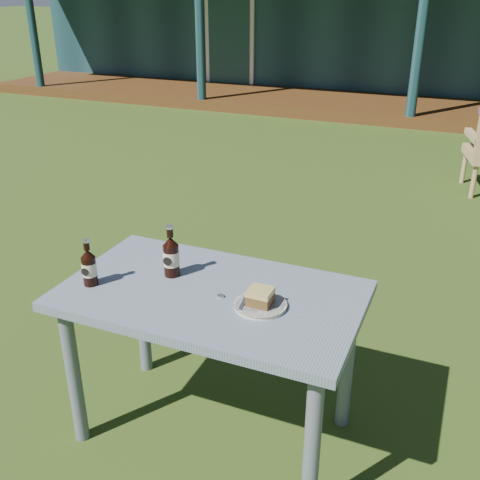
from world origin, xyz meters
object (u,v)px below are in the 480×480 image
at_px(cake_slice, 260,296).
at_px(cola_bottle_near, 171,256).
at_px(cafe_table, 211,313).
at_px(cola_bottle_far, 89,267).
at_px(plate, 260,305).

relative_size(cake_slice, cola_bottle_near, 0.41).
relative_size(cafe_table, cola_bottle_far, 6.00).
height_order(cake_slice, cola_bottle_far, cola_bottle_far).
height_order(cafe_table, cola_bottle_near, cola_bottle_near).
distance_m(cafe_table, plate, 0.25).
bearing_deg(cake_slice, cola_bottle_far, -171.42).
distance_m(plate, cola_bottle_near, 0.45).
height_order(cake_slice, cola_bottle_near, cola_bottle_near).
distance_m(cafe_table, cake_slice, 0.27).
bearing_deg(cola_bottle_near, cafe_table, -16.14).
height_order(cafe_table, plate, plate).
distance_m(cake_slice, cola_bottle_far, 0.71).
bearing_deg(plate, cola_bottle_near, 168.03).
relative_size(cafe_table, plate, 5.88).
xyz_separation_m(cafe_table, plate, (0.23, -0.03, 0.11)).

